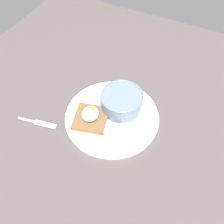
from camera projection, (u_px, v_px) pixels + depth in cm
name	position (u px, v px, depth cm)	size (l,w,h in cm)	color
ground_plane	(112.00, 120.00, 78.10)	(120.00, 120.00, 2.00)	#48423F
plate	(112.00, 116.00, 76.68)	(28.83, 28.83, 1.60)	white
oatmeal_bowl	(122.00, 101.00, 76.30)	(13.17, 13.17, 5.76)	slate
toast_slice	(91.00, 118.00, 74.85)	(12.01, 12.01, 1.57)	brown
poached_egg	(91.00, 113.00, 72.99)	(5.49, 4.88, 3.60)	white
banana_slice_front	(115.00, 139.00, 70.75)	(4.38, 4.37, 1.45)	beige
banana_slice_left	(108.00, 131.00, 72.49)	(3.31, 3.28, 1.29)	beige
banana_slice_back	(105.00, 141.00, 70.36)	(3.65, 3.75, 1.48)	beige
banana_slice_right	(117.00, 129.00, 72.70)	(3.96, 4.02, 1.48)	beige
knife	(37.00, 122.00, 75.77)	(3.42, 12.47, 0.80)	silver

